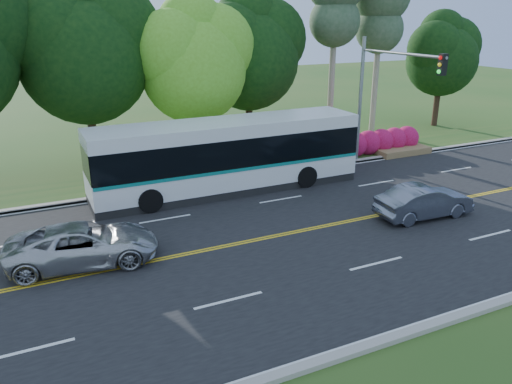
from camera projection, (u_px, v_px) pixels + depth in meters
name	position (u px, v px, depth m)	size (l,w,h in m)	color
ground	(332.00, 225.00, 20.36)	(120.00, 120.00, 0.00)	#28521B
road	(332.00, 225.00, 20.36)	(60.00, 14.00, 0.02)	black
curb_north	(257.00, 175.00, 26.42)	(60.00, 0.30, 0.15)	#A49E94
curb_south	(471.00, 312.00, 14.25)	(60.00, 0.30, 0.15)	#A49E94
grass_verge	(243.00, 167.00, 28.00)	(60.00, 4.00, 0.10)	#28521B
lane_markings	(330.00, 225.00, 20.31)	(57.60, 13.82, 0.00)	gold
tree_row	(129.00, 42.00, 26.35)	(44.70, 9.10, 13.84)	black
bougainvillea_hedge	(358.00, 145.00, 29.95)	(9.50, 2.25, 1.50)	maroon
traffic_signal	(384.00, 84.00, 26.01)	(0.42, 6.10, 7.00)	gray
transit_bus	(227.00, 156.00, 23.83)	(13.01, 2.93, 3.40)	white
sedan	(424.00, 201.00, 20.92)	(1.46, 4.20, 1.38)	slate
suv	(83.00, 244.00, 16.99)	(2.31, 5.02, 1.40)	#B6B7BA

